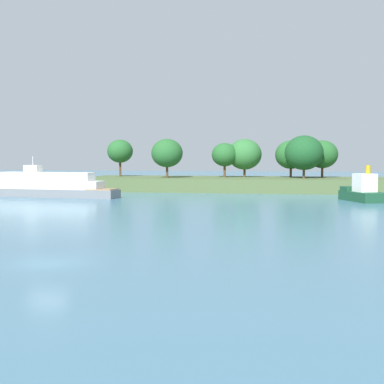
# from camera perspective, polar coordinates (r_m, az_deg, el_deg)

# --- Properties ---
(ground_plane) EXTENTS (400.00, 400.00, 0.00)m
(ground_plane) POSITION_cam_1_polar(r_m,az_deg,el_deg) (37.11, -14.01, -6.79)
(ground_plane) COLOR teal
(treeline_island) EXTENTS (85.21, 16.73, 10.86)m
(treeline_island) POSITION_cam_1_polar(r_m,az_deg,el_deg) (108.09, 11.29, 1.70)
(treeline_island) COLOR #4C6038
(treeline_island) RESTS_ON ground
(white_riverboat) EXTENTS (23.04, 6.49, 6.39)m
(white_riverboat) POSITION_cam_1_polar(r_m,az_deg,el_deg) (94.21, -13.84, 0.56)
(white_riverboat) COLOR slate
(white_riverboat) RESTS_ON ground
(tugboat) EXTENTS (6.55, 8.95, 5.16)m
(tugboat) POSITION_cam_1_polar(r_m,az_deg,el_deg) (86.87, 16.41, 0.02)
(tugboat) COLOR #19472D
(tugboat) RESTS_ON ground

